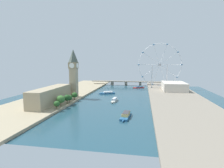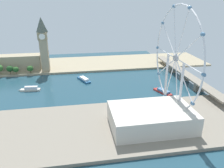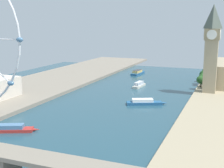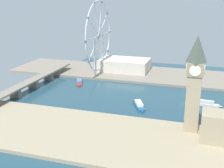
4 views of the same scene
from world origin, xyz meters
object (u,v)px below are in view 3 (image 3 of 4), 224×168
Objects in this scene: clock_tower at (212,48)px; tour_boat_1 at (139,85)px; tour_boat_3 at (138,72)px; river_bridge at (7,156)px; tour_boat_0 at (144,102)px; tour_boat_2 at (12,129)px.

tour_boat_1 is at bearing -9.81° from clock_tower.
river_bridge is at bearing -169.84° from tour_boat_3.
tour_boat_1 reaches higher than tour_boat_0.
river_bridge is 6.36× the size of tour_boat_2.
river_bridge is 6.59× the size of tour_boat_1.
tour_boat_1 is (24.91, -67.94, 0.39)m from tour_boat_0.
river_bridge is 289.04m from tour_boat_3.
river_bridge is at bearing -174.46° from tour_boat_1.
tour_boat_1 is at bearing 86.01° from tour_boat_0.
tour_boat_1 reaches higher than tour_boat_2.
tour_boat_2 is at bearing 173.14° from tour_boat_1.
tour_boat_2 is (59.10, 93.73, -0.10)m from tour_boat_0.
tour_boat_2 is at bearing -146.36° from tour_boat_0.
clock_tower is at bearing 30.69° from tour_boat_2.
tour_boat_2 is at bearing -177.29° from tour_boat_3.
clock_tower is at bearing -109.72° from river_bridge.
tour_boat_0 is at bearing 49.78° from clock_tower.
clock_tower is 0.43× the size of river_bridge.
river_bridge is at bearing -123.53° from tour_boat_0.
river_bridge is 208.25m from tour_boat_1.
river_bridge is 142.28m from tour_boat_0.
tour_boat_3 is at bearing 84.88° from tour_boat_0.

